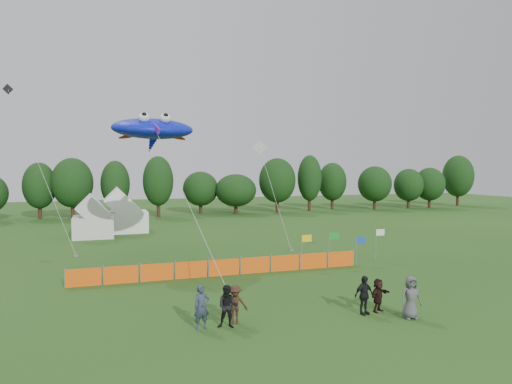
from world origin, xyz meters
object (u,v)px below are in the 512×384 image
object	(u,v)px
tent_right	(123,215)
stingray_kite	(153,130)
tent_left	(93,220)
spectator_b	(228,307)
barrier_fence	(224,267)
spectator_c	(235,304)
spectator_d	(364,295)
spectator_f	(378,295)
spectator_e	(411,297)
spectator_a	(202,307)

from	to	relation	value
tent_right	stingray_kite	distance (m)	17.12
tent_left	spectator_b	size ratio (longest dim) A/B	2.11
tent_left	barrier_fence	distance (m)	20.42
tent_left	spectator_b	xyz separation A→B (m)	(5.64, -27.68, -0.77)
tent_left	tent_right	distance (m)	4.04
spectator_c	stingray_kite	bearing A→B (deg)	103.12
spectator_d	tent_left	bearing A→B (deg)	102.41
tent_left	stingray_kite	distance (m)	15.20
spectator_f	tent_right	bearing A→B (deg)	81.04
tent_right	spectator_e	size ratio (longest dim) A/B	2.63
spectator_b	spectator_c	distance (m)	0.57
tent_left	spectator_c	distance (m)	27.97
tent_left	stingray_kite	xyz separation A→B (m)	(4.31, -12.43, 7.60)
tent_left	spectator_d	size ratio (longest dim) A/B	2.12
spectator_f	barrier_fence	bearing A→B (deg)	91.74
barrier_fence	spectator_b	world-z (taller)	spectator_b
barrier_fence	stingray_kite	bearing A→B (deg)	118.45
barrier_fence	spectator_a	world-z (taller)	spectator_a
spectator_f	tent_left	bearing A→B (deg)	87.74
barrier_fence	spectator_b	bearing A→B (deg)	-103.65
spectator_a	spectator_c	xyz separation A→B (m)	(1.47, 0.21, -0.09)
spectator_f	spectator_b	bearing A→B (deg)	151.90
spectator_a	spectator_f	size ratio (longest dim) A/B	1.20
spectator_e	spectator_c	bearing A→B (deg)	174.77
tent_left	spectator_c	size ratio (longest dim) A/B	2.26
spectator_a	tent_left	bearing A→B (deg)	91.59
tent_right	spectator_c	world-z (taller)	tent_right
tent_right	barrier_fence	size ratio (longest dim) A/B	0.27
tent_left	spectator_a	xyz separation A→B (m)	(4.59, -27.51, -0.74)
tent_left	spectator_e	bearing A→B (deg)	-65.20
stingray_kite	tent_right	bearing A→B (deg)	95.52
spectator_a	spectator_c	world-z (taller)	spectator_a
tent_left	spectator_a	size ratio (longest dim) A/B	2.03
tent_right	spectator_c	bearing A→B (deg)	-83.89
barrier_fence	spectator_f	distance (m)	10.24
spectator_e	tent_right	bearing A→B (deg)	116.91
barrier_fence	spectator_b	xyz separation A→B (m)	(-2.15, -8.83, 0.38)
spectator_b	spectator_f	xyz separation A→B (m)	(7.02, -0.17, -0.12)
spectator_f	spectator_c	bearing A→B (deg)	148.49
tent_left	tent_right	size ratio (longest dim) A/B	0.76
spectator_a	spectator_d	distance (m)	7.26
tent_right	spectator_e	distance (m)	33.71
tent_left	spectator_d	bearing A→B (deg)	-67.07
spectator_a	stingray_kite	distance (m)	17.23
spectator_d	spectator_e	bearing A→B (deg)	-45.59
spectator_e	stingray_kite	xyz separation A→B (m)	(-9.14, 16.68, 8.32)
spectator_e	spectator_d	bearing A→B (deg)	153.48
spectator_e	stingray_kite	size ratio (longest dim) A/B	0.10
stingray_kite	spectator_d	bearing A→B (deg)	-64.16
tent_right	spectator_f	world-z (taller)	tent_right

